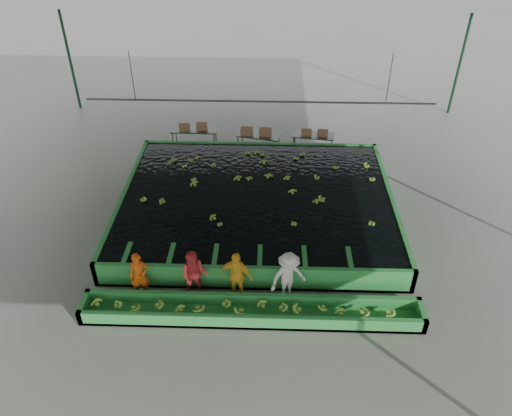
{
  "coord_description": "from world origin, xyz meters",
  "views": [
    {
      "loc": [
        0.47,
        -13.61,
        11.25
      ],
      "look_at": [
        0.0,
        0.5,
        1.0
      ],
      "focal_mm": 35.0,
      "sensor_mm": 36.0,
      "label": 1
    }
  ],
  "objects_px": {
    "worker_b": "(195,275)",
    "worker_d": "(288,277)",
    "worker_a": "(140,276)",
    "packing_table_left": "(195,138)",
    "box_stack_right": "(314,135)",
    "worker_c": "(236,276)",
    "box_stack_left": "(193,130)",
    "sorting_trough": "(251,311)",
    "flotation_tank": "(257,204)",
    "box_stack_mid": "(256,135)",
    "packing_table_right": "(313,143)",
    "packing_table_mid": "(258,143)"
  },
  "relations": [
    {
      "from": "sorting_trough",
      "to": "packing_table_left",
      "type": "height_order",
      "value": "packing_table_left"
    },
    {
      "from": "flotation_tank",
      "to": "worker_d",
      "type": "relative_size",
      "value": 5.7
    },
    {
      "from": "packing_table_right",
      "to": "box_stack_right",
      "type": "distance_m",
      "value": 0.43
    },
    {
      "from": "worker_a",
      "to": "box_stack_right",
      "type": "distance_m",
      "value": 10.8
    },
    {
      "from": "worker_c",
      "to": "sorting_trough",
      "type": "bearing_deg",
      "value": -41.86
    },
    {
      "from": "box_stack_left",
      "to": "sorting_trough",
      "type": "bearing_deg",
      "value": -73.34
    },
    {
      "from": "flotation_tank",
      "to": "box_stack_left",
      "type": "relative_size",
      "value": 7.99
    },
    {
      "from": "sorting_trough",
      "to": "worker_a",
      "type": "bearing_deg",
      "value": 166.76
    },
    {
      "from": "worker_b",
      "to": "box_stack_right",
      "type": "bearing_deg",
      "value": 64.69
    },
    {
      "from": "worker_d",
      "to": "box_stack_left",
      "type": "bearing_deg",
      "value": 88.81
    },
    {
      "from": "worker_c",
      "to": "box_stack_left",
      "type": "height_order",
      "value": "worker_c"
    },
    {
      "from": "worker_b",
      "to": "box_stack_right",
      "type": "height_order",
      "value": "worker_b"
    },
    {
      "from": "flotation_tank",
      "to": "box_stack_left",
      "type": "height_order",
      "value": "box_stack_left"
    },
    {
      "from": "flotation_tank",
      "to": "worker_b",
      "type": "xyz_separation_m",
      "value": [
        -1.73,
        -4.3,
        0.41
      ]
    },
    {
      "from": "worker_b",
      "to": "box_stack_right",
      "type": "relative_size",
      "value": 1.48
    },
    {
      "from": "worker_c",
      "to": "packing_table_right",
      "type": "bearing_deg",
      "value": 89.76
    },
    {
      "from": "worker_a",
      "to": "packing_table_mid",
      "type": "relative_size",
      "value": 0.83
    },
    {
      "from": "packing_table_right",
      "to": "box_stack_right",
      "type": "xyz_separation_m",
      "value": [
        0.04,
        -0.07,
        0.42
      ]
    },
    {
      "from": "worker_a",
      "to": "box_stack_right",
      "type": "relative_size",
      "value": 1.37
    },
    {
      "from": "flotation_tank",
      "to": "packing_table_mid",
      "type": "xyz_separation_m",
      "value": [
        -0.08,
        4.76,
        -0.01
      ]
    },
    {
      "from": "worker_b",
      "to": "box_stack_right",
      "type": "xyz_separation_m",
      "value": [
        4.14,
        9.11,
        -0.02
      ]
    },
    {
      "from": "worker_c",
      "to": "worker_a",
      "type": "bearing_deg",
      "value": -163.0
    },
    {
      "from": "sorting_trough",
      "to": "packing_table_left",
      "type": "distance_m",
      "value": 10.62
    },
    {
      "from": "flotation_tank",
      "to": "worker_d",
      "type": "bearing_deg",
      "value": -76.02
    },
    {
      "from": "worker_b",
      "to": "worker_d",
      "type": "distance_m",
      "value": 2.8
    },
    {
      "from": "box_stack_left",
      "to": "box_stack_mid",
      "type": "height_order",
      "value": "box_stack_left"
    },
    {
      "from": "worker_a",
      "to": "worker_b",
      "type": "relative_size",
      "value": 0.92
    },
    {
      "from": "sorting_trough",
      "to": "worker_b",
      "type": "bearing_deg",
      "value": 155.17
    },
    {
      "from": "worker_c",
      "to": "box_stack_left",
      "type": "relative_size",
      "value": 1.41
    },
    {
      "from": "worker_a",
      "to": "box_stack_left",
      "type": "height_order",
      "value": "worker_a"
    },
    {
      "from": "packing_table_left",
      "to": "box_stack_right",
      "type": "xyz_separation_m",
      "value": [
        5.41,
        -0.28,
        0.37
      ]
    },
    {
      "from": "worker_b",
      "to": "flotation_tank",
      "type": "bearing_deg",
      "value": 67.21
    },
    {
      "from": "box_stack_right",
      "to": "worker_d",
      "type": "bearing_deg",
      "value": -98.36
    },
    {
      "from": "sorting_trough",
      "to": "packing_table_left",
      "type": "relative_size",
      "value": 4.83
    },
    {
      "from": "worker_c",
      "to": "box_stack_right",
      "type": "relative_size",
      "value": 1.51
    },
    {
      "from": "packing_table_left",
      "to": "box_stack_mid",
      "type": "bearing_deg",
      "value": -7.21
    },
    {
      "from": "packing_table_left",
      "to": "packing_table_right",
      "type": "height_order",
      "value": "packing_table_left"
    },
    {
      "from": "flotation_tank",
      "to": "box_stack_mid",
      "type": "xyz_separation_m",
      "value": [
        -0.19,
        4.73,
        0.42
      ]
    },
    {
      "from": "sorting_trough",
      "to": "packing_table_mid",
      "type": "xyz_separation_m",
      "value": [
        -0.08,
        9.86,
        0.19
      ]
    },
    {
      "from": "worker_d",
      "to": "box_stack_left",
      "type": "xyz_separation_m",
      "value": [
        -4.09,
        9.3,
        0.06
      ]
    },
    {
      "from": "worker_b",
      "to": "packing_table_mid",
      "type": "distance_m",
      "value": 9.22
    },
    {
      "from": "worker_b",
      "to": "packing_table_mid",
      "type": "height_order",
      "value": "worker_b"
    },
    {
      "from": "worker_a",
      "to": "worker_b",
      "type": "xyz_separation_m",
      "value": [
        1.67,
        0.0,
        0.07
      ]
    },
    {
      "from": "worker_a",
      "to": "packing_table_right",
      "type": "bearing_deg",
      "value": 44.57
    },
    {
      "from": "packing_table_left",
      "to": "worker_b",
      "type": "bearing_deg",
      "value": -82.27
    },
    {
      "from": "box_stack_mid",
      "to": "sorting_trough",
      "type": "bearing_deg",
      "value": -88.9
    },
    {
      "from": "worker_c",
      "to": "flotation_tank",
      "type": "bearing_deg",
      "value": 100.59
    },
    {
      "from": "packing_table_left",
      "to": "box_stack_left",
      "type": "distance_m",
      "value": 0.48
    },
    {
      "from": "sorting_trough",
      "to": "worker_c",
      "type": "distance_m",
      "value": 1.13
    },
    {
      "from": "flotation_tank",
      "to": "worker_b",
      "type": "bearing_deg",
      "value": -111.91
    }
  ]
}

